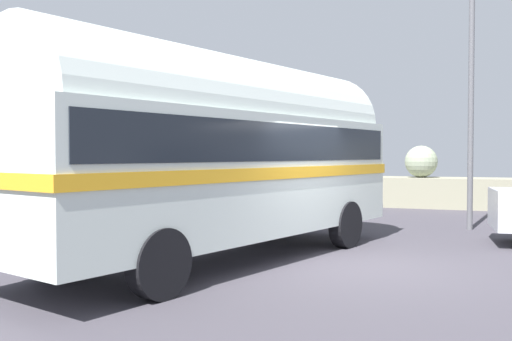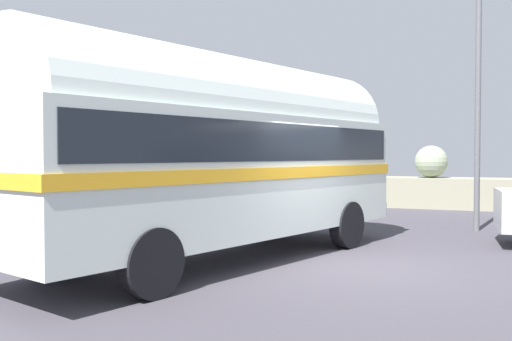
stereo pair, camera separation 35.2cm
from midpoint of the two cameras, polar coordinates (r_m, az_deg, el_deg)
ground at (r=9.97m, az=9.45°, el=-9.56°), size 32.00×26.00×0.02m
breakwater at (r=21.52m, az=15.73°, el=-1.84°), size 31.36×1.95×2.45m
vintage_coach at (r=10.15m, az=-4.35°, el=2.24°), size 4.73×8.91×3.70m
lamp_post at (r=15.28m, az=20.71°, el=7.68°), size 0.98×0.46×6.34m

